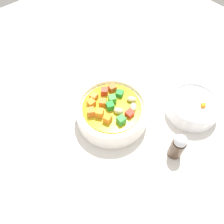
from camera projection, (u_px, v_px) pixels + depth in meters
The scene contains 5 objects.
ground_plane at pixel (112, 120), 62.12cm from camera, with size 140.00×140.00×2.00cm, color silver.
soup_bowl_main at pixel (112, 111), 58.55cm from camera, with size 19.20×19.20×7.38cm.
spoon at pixel (105, 76), 69.59cm from camera, with size 11.82×19.15×0.91cm.
side_bowl_small at pixel (193, 106), 60.25cm from camera, with size 14.00×14.00×5.41cm.
pepper_shaker at pixel (178, 146), 52.10cm from camera, with size 3.39×3.39×8.21cm.
Camera 1 is at (25.08, -21.86, 51.51)cm, focal length 36.08 mm.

